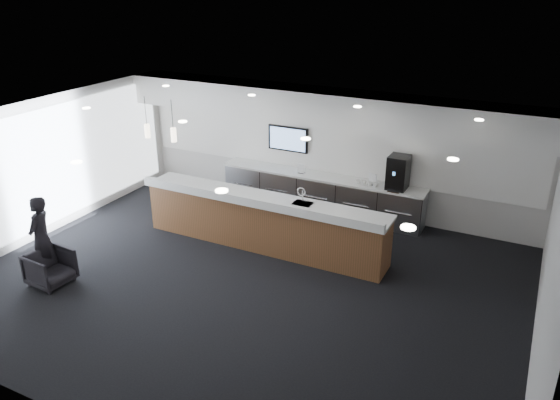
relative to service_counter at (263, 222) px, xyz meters
The scene contains 23 objects.
ground 1.59m from the service_counter, 75.30° to the right, with size 10.00×10.00×0.00m, color black.
ceiling 2.84m from the service_counter, 75.30° to the right, with size 10.00×8.00×0.02m, color black.
back_wall 2.75m from the service_counter, 81.66° to the left, with size 10.00×0.02×3.00m, color silver.
left_wall 4.93m from the service_counter, 162.76° to the right, with size 0.02×8.00×3.00m, color silver.
right_wall 5.64m from the service_counter, 14.94° to the right, with size 0.02×8.00×3.00m, color silver.
soffit_bulkhead 2.99m from the service_counter, 79.92° to the left, with size 10.00×0.90×0.70m, color white.
alcove_panel 2.76m from the service_counter, 81.56° to the left, with size 9.80×0.06×1.40m, color white.
window_blinds_wall 4.89m from the service_counter, 162.62° to the right, with size 0.04×7.36×2.55m, color silver.
back_credenza 2.24m from the service_counter, 80.32° to the left, with size 5.06×0.66×0.95m.
wall_tv 2.77m from the service_counter, 104.16° to the left, with size 1.05×0.08×0.62m.
pendant_left 2.70m from the service_counter, 162.59° to the right, with size 0.12×0.12×0.30m, color #FFEAC6.
pendant_right 3.26m from the service_counter, 166.89° to the right, with size 0.12×0.12×0.30m, color #FFEAC6.
ceiling_can_lights 2.82m from the service_counter, 75.30° to the right, with size 7.00×5.00×0.02m, color white, non-canonical shape.
service_counter is the anchor object (origin of this frame).
coffee_machine 3.22m from the service_counter, 44.73° to the left, with size 0.44×0.57×0.76m.
info_sign_left 2.18m from the service_counter, 92.83° to the left, with size 0.17×0.02×0.24m, color white.
info_sign_right 2.76m from the service_counter, 52.13° to the left, with size 0.20×0.02×0.27m, color white.
armchair 4.23m from the service_counter, 132.21° to the right, with size 0.71×0.73×0.66m, color black.
lounge_guest 4.33m from the service_counter, 136.77° to the right, with size 0.60×0.39×1.64m, color black.
cup_0 2.76m from the service_counter, 49.38° to the left, with size 0.11×0.11×0.10m, color white.
cup_1 2.67m from the service_counter, 51.69° to the left, with size 0.11×0.11×0.10m, color white.
cup_2 2.59m from the service_counter, 54.15° to the left, with size 0.11×0.11×0.10m, color white.
cup_3 2.51m from the service_counter, 56.78° to the left, with size 0.11×0.11×0.10m, color white.
Camera 1 is at (4.61, -7.69, 5.44)m, focal length 35.00 mm.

